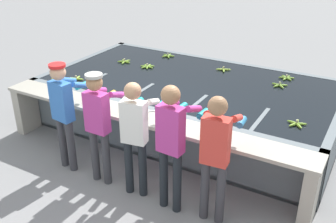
{
  "coord_description": "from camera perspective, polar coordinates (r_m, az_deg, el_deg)",
  "views": [
    {
      "loc": [
        2.83,
        -3.93,
        3.33
      ],
      "look_at": [
        0.0,
        1.0,
        0.6
      ],
      "focal_mm": 42.0,
      "sensor_mm": 36.0,
      "label": 1
    }
  ],
  "objects": [
    {
      "name": "banana_bunch_floating_3",
      "position": [
        7.24,
        -15.63,
        4.83
      ],
      "size": [
        0.28,
        0.28,
        0.08
      ],
      "color": "#9EC642",
      "rests_on": "wash_tank"
    },
    {
      "name": "work_ledge",
      "position": [
        5.71,
        -3.88,
        -2.7
      ],
      "size": [
        5.02,
        0.45,
        0.86
      ],
      "color": "#A8A393",
      "rests_on": "ground"
    },
    {
      "name": "banana_bunch_floating_8",
      "position": [
        5.61,
        18.17,
        -1.68
      ],
      "size": [
        0.28,
        0.27,
        0.08
      ],
      "color": "#7FAD33",
      "rests_on": "wash_tank"
    },
    {
      "name": "banana_bunch_floating_0",
      "position": [
        7.52,
        -3.02,
        6.55
      ],
      "size": [
        0.28,
        0.28,
        0.08
      ],
      "color": "#75A333",
      "rests_on": "wash_tank"
    },
    {
      "name": "banana_bunch_floating_1",
      "position": [
        7.84,
        -6.34,
        7.23
      ],
      "size": [
        0.27,
        0.28,
        0.08
      ],
      "color": "#7FAD33",
      "rests_on": "wash_tank"
    },
    {
      "name": "banana_bunch_floating_6",
      "position": [
        7.08,
        -13.18,
        4.66
      ],
      "size": [
        0.28,
        0.28,
        0.08
      ],
      "color": "#9EC642",
      "rests_on": "wash_tank"
    },
    {
      "name": "banana_bunch_floating_4",
      "position": [
        6.88,
        15.87,
        3.71
      ],
      "size": [
        0.28,
        0.27,
        0.08
      ],
      "color": "#75A333",
      "rests_on": "wash_tank"
    },
    {
      "name": "banana_bunch_floating_2",
      "position": [
        7.25,
        16.83,
        4.72
      ],
      "size": [
        0.27,
        0.28,
        0.08
      ],
      "color": "#75A333",
      "rests_on": "wash_tank"
    },
    {
      "name": "worker_0",
      "position": [
        5.74,
        -14.82,
        0.65
      ],
      "size": [
        0.47,
        0.74,
        1.63
      ],
      "color": "#38383D",
      "rests_on": "ground"
    },
    {
      "name": "ground_plane",
      "position": [
        5.88,
        -4.92,
        -9.0
      ],
      "size": [
        80.0,
        80.0,
        0.0
      ],
      "primitive_type": "plane",
      "color": "gray",
      "rests_on": "ground"
    },
    {
      "name": "knife_0",
      "position": [
        5.69,
        -3.81,
        -0.04
      ],
      "size": [
        0.28,
        0.26,
        0.02
      ],
      "color": "silver",
      "rests_on": "work_ledge"
    },
    {
      "name": "banana_bunch_floating_5",
      "position": [
        7.43,
        8.06,
        6.08
      ],
      "size": [
        0.27,
        0.27,
        0.08
      ],
      "color": "#9EC642",
      "rests_on": "wash_tank"
    },
    {
      "name": "worker_4",
      "position": [
        4.56,
        6.99,
        -5.37
      ],
      "size": [
        0.44,
        0.73,
        1.66
      ],
      "color": "#38383D",
      "rests_on": "ground"
    },
    {
      "name": "worker_1",
      "position": [
        5.33,
        -9.97,
        -0.99
      ],
      "size": [
        0.4,
        0.71,
        1.62
      ],
      "color": "#38383D",
      "rests_on": "ground"
    },
    {
      "name": "banana_bunch_floating_7",
      "position": [
        8.15,
        -0.01,
        8.1
      ],
      "size": [
        0.28,
        0.27,
        0.08
      ],
      "color": "#75A333",
      "rests_on": "wash_tank"
    },
    {
      "name": "worker_3",
      "position": [
        4.7,
        0.58,
        -3.76
      ],
      "size": [
        0.43,
        0.73,
        1.7
      ],
      "color": "#1E2328",
      "rests_on": "ground"
    },
    {
      "name": "wash_tank",
      "position": [
        7.03,
        3.27,
        1.15
      ],
      "size": [
        5.02,
        2.74,
        0.86
      ],
      "color": "slate",
      "rests_on": "ground"
    },
    {
      "name": "worker_2",
      "position": [
        5.02,
        -4.75,
        -2.6
      ],
      "size": [
        0.48,
        0.74,
        1.61
      ],
      "color": "#1E2328",
      "rests_on": "ground"
    }
  ]
}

